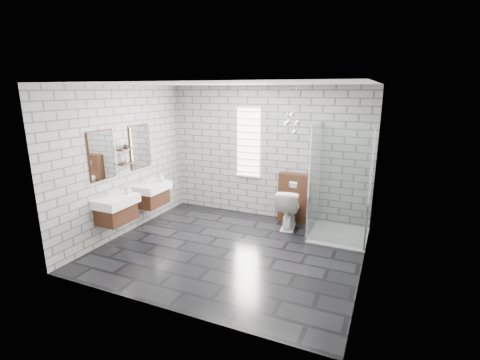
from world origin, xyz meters
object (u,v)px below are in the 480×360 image
Objects in this scene: vanity_left at (115,202)px; shower_enclosure at (334,212)px; vanity_right at (150,188)px; cistern_panel at (293,198)px; toilet at (289,208)px.

shower_enclosure is (3.41, 1.73, -0.25)m from vanity_left.
vanity_right is 2.85m from cistern_panel.
toilet is (-0.88, 0.20, -0.12)m from shower_enclosure.
shower_enclosure reaches higher than vanity_right.
vanity_left is at bearing -138.33° from cistern_panel.
cistern_panel is at bearing 41.67° from vanity_left.
vanity_left is 0.97m from vanity_right.
shower_enclosure is at bearing 160.58° from toilet.
toilet is (2.53, 1.93, -0.37)m from vanity_left.
cistern_panel is (2.53, 2.25, -0.26)m from vanity_left.
vanity_left is 1.00× the size of vanity_right.
shower_enclosure is (0.88, -0.52, 0.00)m from cistern_panel.
vanity_left is at bearing 30.50° from toilet.
cistern_panel is 0.34m from toilet.
cistern_panel is 1.30× the size of toilet.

